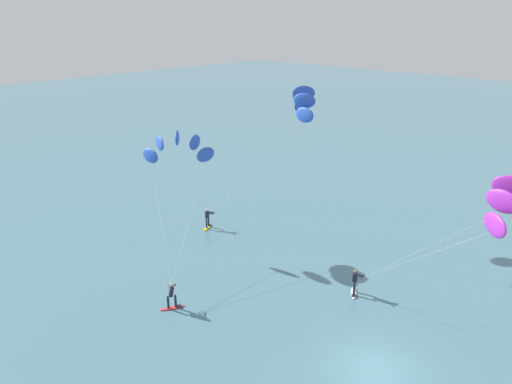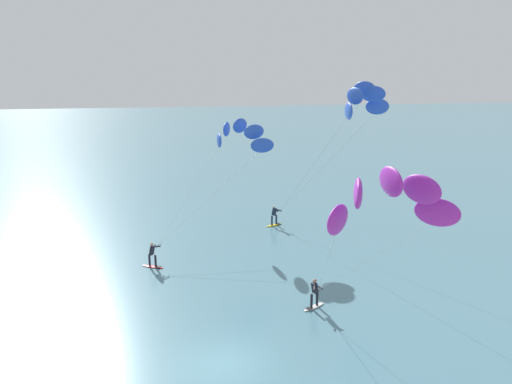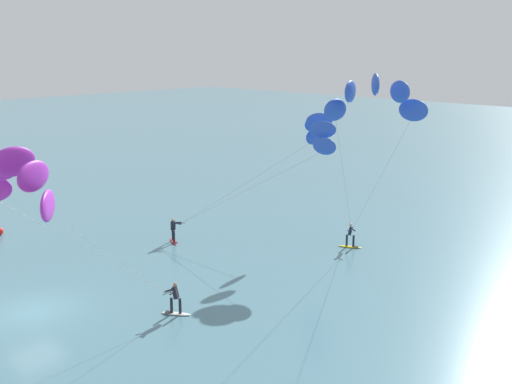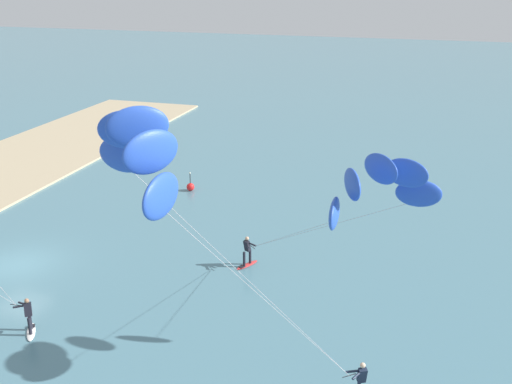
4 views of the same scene
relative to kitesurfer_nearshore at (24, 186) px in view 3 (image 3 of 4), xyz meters
The scene contains 4 objects.
ground_plane 10.25m from the kitesurfer_nearshore, 156.43° to the left, with size 240.00×240.00×0.00m, color slate.
kitesurfer_nearshore is the anchor object (origin of this frame).
kitesurfer_mid_water 21.54m from the kitesurfer_nearshore, 98.72° to the left, with size 9.70×9.98×8.65m.
kitesurfer_far_out 17.02m from the kitesurfer_nearshore, 74.62° to the left, with size 8.02×8.27×11.61m.
Camera 3 is at (27.07, -12.20, 12.92)m, focal length 41.90 mm.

